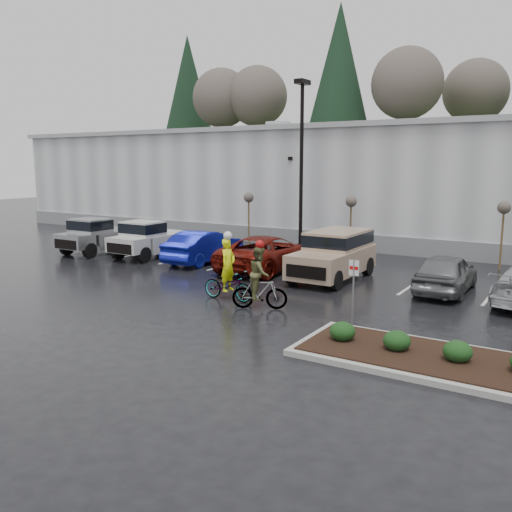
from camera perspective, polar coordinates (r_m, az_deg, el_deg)
The scene contains 21 objects.
ground at distance 17.79m, azimuth -1.67°, elevation -6.31°, with size 120.00×120.00×0.00m, color black.
warehouse at distance 37.47m, azimuth 17.39°, elevation 7.36°, with size 60.50×15.50×7.20m.
wooded_ridge at distance 60.02m, azimuth 23.00°, elevation 7.15°, with size 80.00×25.00×6.00m, color #243A18.
lamppost at distance 29.50m, azimuth 4.82°, elevation 11.20°, with size 0.50×1.00×9.22m.
sapling_west at distance 32.43m, azimuth -0.78°, elevation 5.87°, with size 0.60×0.60×3.20m.
sapling_mid at distance 29.44m, azimuth 9.98°, elevation 5.33°, with size 0.60×0.60×3.20m.
sapling_east at distance 27.54m, azimuth 24.63°, elevation 4.30°, with size 0.60×0.60×3.20m.
curb_island at distance 14.31m, azimuth 20.39°, elevation -10.67°, with size 8.00×3.00×0.15m, color gray.
mulch_bed at distance 14.28m, azimuth 20.41°, elevation -10.32°, with size 7.60×2.60×0.04m, color black.
shrub_a at distance 15.01m, azimuth 9.10°, elevation -7.84°, with size 0.70×0.70×0.52m, color black.
shrub_b at distance 14.53m, azimuth 14.61°, elevation -8.64°, with size 0.70×0.70×0.52m, color black.
shrub_c at distance 14.20m, azimuth 20.47°, elevation -9.39°, with size 0.70×0.70×0.52m, color black.
fire_lane_sign at distance 15.90m, azimuth 10.21°, elevation -3.17°, with size 0.30×0.05×2.20m.
pickup_silver at distance 31.45m, azimuth -15.78°, elevation 2.18°, with size 2.10×5.20×1.96m, color #999AA0, non-canonical shape.
pickup_white at distance 29.41m, azimuth -10.60°, elevation 1.88°, with size 2.10×5.20×1.96m, color #BCBCB8, non-canonical shape.
car_blue at distance 27.22m, azimuth -5.48°, elevation 1.02°, with size 1.71×4.91×1.62m, color #0C148C.
car_red at distance 25.15m, azimuth 1.23°, elevation 0.34°, with size 2.69×5.83×1.62m, color #681009.
suv_tan at distance 23.27m, azimuth 8.06°, elevation 0.03°, with size 2.20×5.10×2.06m, color tan, non-canonical shape.
car_grey at distance 22.03m, azimuth 19.36°, elevation -1.68°, with size 1.81×4.49×1.53m, color slate.
cyclist_hivis at distance 19.63m, azimuth -2.95°, elevation -2.46°, with size 2.09×0.75×2.52m.
cyclist_olive at distance 18.41m, azimuth 0.38°, elevation -2.98°, with size 1.88×1.25×2.37m.
Camera 1 is at (9.47, -14.24, 4.92)m, focal length 38.00 mm.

